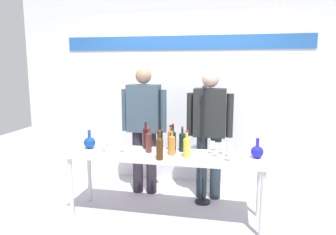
{
  "coord_description": "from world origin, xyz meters",
  "views": [
    {
      "loc": [
        0.74,
        -3.37,
        1.75
      ],
      "look_at": [
        0.0,
        0.15,
        1.15
      ],
      "focal_mm": 33.77,
      "sensor_mm": 36.0,
      "label": 1
    }
  ],
  "objects": [
    {
      "name": "decanter_blue_left",
      "position": [
        -0.94,
        0.05,
        0.83
      ],
      "size": [
        0.14,
        0.14,
        0.22
      ],
      "color": "navy",
      "rests_on": "display_table"
    },
    {
      "name": "wine_glass_right_4",
      "position": [
        0.63,
        0.12,
        0.85
      ],
      "size": [
        0.06,
        0.06,
        0.13
      ],
      "color": "white",
      "rests_on": "display_table"
    },
    {
      "name": "wine_glass_left_2",
      "position": [
        -0.71,
        -0.08,
        0.86
      ],
      "size": [
        0.07,
        0.07,
        0.14
      ],
      "color": "white",
      "rests_on": "display_table"
    },
    {
      "name": "presenter_left",
      "position": [
        -0.44,
        0.67,
        0.99
      ],
      "size": [
        0.62,
        0.22,
        1.72
      ],
      "color": "#27212A",
      "rests_on": "ground"
    },
    {
      "name": "display_table",
      "position": [
        0.0,
        0.0,
        0.69
      ],
      "size": [
        2.23,
        0.57,
        0.76
      ],
      "color": "silver",
      "rests_on": "ground"
    },
    {
      "name": "wine_glass_right_0",
      "position": [
        0.58,
        -0.01,
        0.87
      ],
      "size": [
        0.06,
        0.06,
        0.16
      ],
      "color": "white",
      "rests_on": "display_table"
    },
    {
      "name": "ground_plane",
      "position": [
        0.0,
        0.0,
        0.0
      ],
      "size": [
        10.0,
        10.0,
        0.0
      ],
      "primitive_type": "plane",
      "color": "#B3ADB4"
    },
    {
      "name": "wine_bottle_8",
      "position": [
        0.26,
        -0.09,
        0.88
      ],
      "size": [
        0.08,
        0.08,
        0.3
      ],
      "color": "gold",
      "rests_on": "display_table"
    },
    {
      "name": "microphone_stand",
      "position": [
        0.38,
        0.48,
        0.51
      ],
      "size": [
        0.2,
        0.2,
        1.51
      ],
      "color": "black",
      "rests_on": "ground"
    },
    {
      "name": "wine_glass_right_2",
      "position": [
        0.71,
        0.02,
        0.87
      ],
      "size": [
        0.06,
        0.06,
        0.16
      ],
      "color": "white",
      "rests_on": "display_table"
    },
    {
      "name": "wine_glass_right_1",
      "position": [
        0.52,
        0.1,
        0.86
      ],
      "size": [
        0.06,
        0.06,
        0.15
      ],
      "color": "white",
      "rests_on": "display_table"
    },
    {
      "name": "wine_glass_left_0",
      "position": [
        -0.79,
        0.21,
        0.85
      ],
      "size": [
        0.07,
        0.07,
        0.13
      ],
      "color": "white",
      "rests_on": "display_table"
    },
    {
      "name": "wine_bottle_1",
      "position": [
        -0.2,
        0.03,
        0.89
      ],
      "size": [
        0.07,
        0.07,
        0.29
      ],
      "color": "#4D251C",
      "rests_on": "display_table"
    },
    {
      "name": "wine_bottle_3",
      "position": [
        -0.28,
        0.19,
        0.9
      ],
      "size": [
        0.07,
        0.07,
        0.32
      ],
      "color": "black",
      "rests_on": "display_table"
    },
    {
      "name": "wine_bottle_5",
      "position": [
        0.17,
        0.15,
        0.88
      ],
      "size": [
        0.07,
        0.07,
        0.29
      ],
      "color": "black",
      "rests_on": "display_table"
    },
    {
      "name": "back_wall",
      "position": [
        0.0,
        1.29,
        1.5
      ],
      "size": [
        5.12,
        0.11,
        3.0
      ],
      "color": "silver",
      "rests_on": "ground"
    },
    {
      "name": "wine_bottle_4",
      "position": [
        0.03,
        0.18,
        0.89
      ],
      "size": [
        0.07,
        0.07,
        0.3
      ],
      "color": "orange",
      "rests_on": "display_table"
    },
    {
      "name": "presenter_right",
      "position": [
        0.44,
        0.67,
        0.96
      ],
      "size": [
        0.6,
        0.22,
        1.69
      ],
      "color": "#24313B",
      "rests_on": "ground"
    },
    {
      "name": "wine_bottle_7",
      "position": [
        0.08,
        -0.02,
        0.88
      ],
      "size": [
        0.07,
        0.07,
        0.3
      ],
      "color": "orange",
      "rests_on": "display_table"
    },
    {
      "name": "wine_glass_right_3",
      "position": [
        0.72,
        -0.14,
        0.86
      ],
      "size": [
        0.07,
        0.07,
        0.15
      ],
      "color": "white",
      "rests_on": "display_table"
    },
    {
      "name": "wine_bottle_2",
      "position": [
        -0.01,
        -0.23,
        0.89
      ],
      "size": [
        0.07,
        0.07,
        0.32
      ],
      "color": "#43250B",
      "rests_on": "display_table"
    },
    {
      "name": "decanter_blue_right",
      "position": [
        1.0,
        0.05,
        0.83
      ],
      "size": [
        0.13,
        0.13,
        0.22
      ],
      "color": "#1C1CB6",
      "rests_on": "display_table"
    },
    {
      "name": "wine_bottle_6",
      "position": [
        0.07,
        0.09,
        0.9
      ],
      "size": [
        0.07,
        0.07,
        0.33
      ],
      "color": "black",
      "rests_on": "display_table"
    },
    {
      "name": "wine_bottle_0",
      "position": [
        -0.11,
        0.2,
        0.89
      ],
      "size": [
        0.07,
        0.07,
        0.31
      ],
      "color": "black",
      "rests_on": "display_table"
    },
    {
      "name": "wine_glass_left_1",
      "position": [
        -0.49,
        -0.04,
        0.86
      ],
      "size": [
        0.07,
        0.07,
        0.13
      ],
      "color": "white",
      "rests_on": "display_table"
    }
  ]
}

